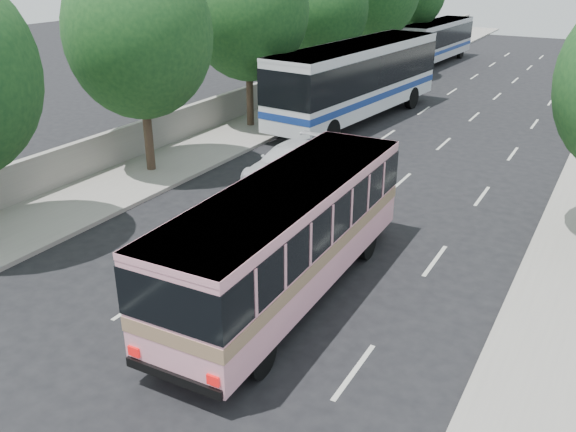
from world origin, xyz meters
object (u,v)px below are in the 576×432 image
Objects in this scene: white_pickup at (289,163)px; tour_coach_front at (358,75)px; pink_bus at (288,228)px; pink_taxi at (328,182)px; tour_coach_rear at (436,38)px.

tour_coach_front is at bearing 102.39° from white_pickup.
pink_taxi is at bearing 105.50° from pink_bus.
tour_coach_front reaches higher than pink_bus.
tour_coach_front is at bearing 102.09° from pink_taxi.
tour_coach_front reaches higher than pink_taxi.
white_pickup is 0.44× the size of tour_coach_rear.
tour_coach_rear reaches higher than pink_bus.
white_pickup is 0.35× the size of tour_coach_front.
pink_taxi is 0.97× the size of white_pickup.
tour_coach_front reaches higher than white_pickup.
tour_coach_rear is (-5.69, 31.95, 1.18)m from pink_taxi.
pink_bus reaches higher than pink_taxi.
pink_bus is 2.10× the size of pink_taxi.
pink_bus is 0.72× the size of tour_coach_front.
tour_coach_rear is at bearing 99.89° from pink_bus.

